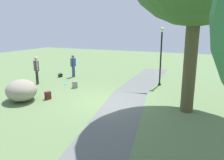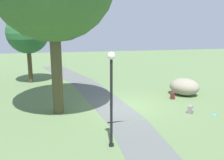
# 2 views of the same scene
# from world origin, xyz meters

# --- Properties ---
(ground_plane) EXTENTS (48.00, 48.00, 0.00)m
(ground_plane) POSITION_xyz_m (0.00, 0.00, 0.00)
(ground_plane) COLOR #5F794B
(footpath_segment_mid) EXTENTS (8.22, 3.41, 0.01)m
(footpath_segment_mid) POSITION_xyz_m (1.92, 1.16, 0.00)
(footpath_segment_mid) COLOR #5C605E
(footpath_segment_mid) RESTS_ON ground
(footpath_segment_far) EXTENTS (8.16, 4.67, 0.01)m
(footpath_segment_far) POSITION_xyz_m (9.58, 3.35, 0.00)
(footpath_segment_far) COLOR #5C605E
(footpath_segment_far) RESTS_ON ground
(young_tree_near_path) EXTENTS (3.04, 3.04, 5.24)m
(young_tree_near_path) POSITION_xyz_m (6.61, 5.87, 3.70)
(young_tree_near_path) COLOR #483E25
(young_tree_near_path) RESTS_ON ground
(lamp_post) EXTENTS (0.28, 0.28, 3.62)m
(lamp_post) POSITION_xyz_m (-4.35, 1.56, 2.23)
(lamp_post) COLOR black
(lamp_post) RESTS_ON ground
(lawn_boulder) EXTENTS (2.39, 2.40, 1.06)m
(lawn_boulder) POSITION_xyz_m (1.56, -4.13, 0.53)
(lawn_boulder) COLOR gray
(lawn_boulder) RESTS_ON ground
(backpack_by_boulder) EXTENTS (0.32, 0.31, 0.40)m
(backpack_by_boulder) POSITION_xyz_m (0.87, -3.07, 0.19)
(backpack_by_boulder) COLOR #591E21
(backpack_by_boulder) RESTS_ON ground
(spare_backpack_on_lawn) EXTENTS (0.35, 0.35, 0.40)m
(spare_backpack_on_lawn) POSITION_xyz_m (-1.56, -3.03, 0.19)
(spare_backpack_on_lawn) COLOR gray
(spare_backpack_on_lawn) RESTS_ON ground
(frisbee_on_grass) EXTENTS (0.24, 0.24, 0.02)m
(frisbee_on_grass) POSITION_xyz_m (-2.04, -4.10, 0.01)
(frisbee_on_grass) COLOR #3DACD6
(frisbee_on_grass) RESTS_ON ground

